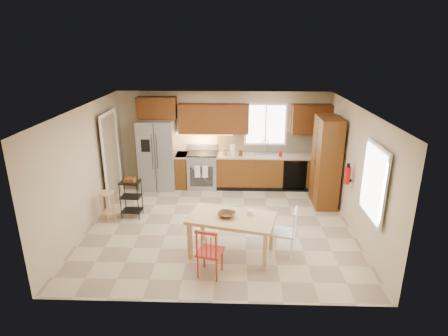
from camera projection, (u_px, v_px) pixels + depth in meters
floor at (220, 225)px, 7.98m from camera, size 5.50×5.50×0.00m
ceiling at (219, 108)px, 7.16m from camera, size 5.50×5.00×0.02m
wall_back at (224, 139)px, 9.93m from camera, size 5.50×0.02×2.50m
wall_front at (212, 229)px, 5.21m from camera, size 5.50×0.02×2.50m
wall_left at (85, 168)px, 7.66m from camera, size 0.02×5.00×2.50m
wall_right at (356, 171)px, 7.49m from camera, size 0.02×5.00×2.50m
refrigerator at (158, 154)px, 9.74m from camera, size 0.92×0.75×1.82m
range_stove at (202, 170)px, 9.91m from camera, size 0.76×0.63×0.92m
base_cabinet_narrow at (182, 170)px, 9.95m from camera, size 0.30×0.60×0.90m
base_cabinet_run at (272, 171)px, 9.87m from camera, size 2.92×0.60×0.90m
dishwasher at (295, 175)px, 9.58m from camera, size 0.60×0.02×0.78m
backsplash at (272, 142)px, 9.91m from camera, size 2.92×0.03×0.55m
upper_over_fridge at (157, 108)px, 9.54m from camera, size 1.00×0.35×0.55m
upper_left_block at (214, 119)px, 9.59m from camera, size 1.80×0.35×0.75m
upper_right_block at (312, 119)px, 9.51m from camera, size 1.00×0.35×0.75m
window_back at (266, 124)px, 9.75m from camera, size 1.12×0.04×1.12m
sink at (265, 156)px, 9.74m from camera, size 0.62×0.46×0.16m
undercab_glow at (202, 134)px, 9.70m from camera, size 1.60×0.30×0.01m
soap_bottle at (281, 153)px, 9.59m from camera, size 0.09×0.09×0.19m
paper_towel at (233, 150)px, 9.66m from camera, size 0.12×0.12×0.28m
canister_steel at (225, 152)px, 9.69m from camera, size 0.11×0.11×0.18m
canister_wood at (240, 153)px, 9.65m from camera, size 0.10×0.10×0.14m
pantry at (326, 162)px, 8.70m from camera, size 0.50×0.95×2.10m
fire_extinguisher at (348, 176)px, 7.68m from camera, size 0.12×0.12×0.36m
window_right at (374, 183)px, 6.34m from camera, size 0.04×1.02×1.32m
doorway at (111, 159)px, 8.95m from camera, size 0.04×0.95×2.10m
dining_table at (232, 236)px, 6.80m from camera, size 1.68×1.20×0.74m
chair_red at (210, 251)px, 6.17m from camera, size 0.51×0.51×0.89m
chair_white at (284, 232)px, 6.79m from camera, size 0.51×0.51×0.89m
table_bowl at (226, 217)px, 6.67m from camera, size 0.37×0.37×0.08m
table_jar at (250, 213)px, 6.74m from camera, size 0.13×0.13×0.13m
bar_stool at (108, 206)px, 8.07m from camera, size 0.42×0.42×0.67m
utility_cart at (131, 199)px, 8.24m from camera, size 0.45×0.36×0.86m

